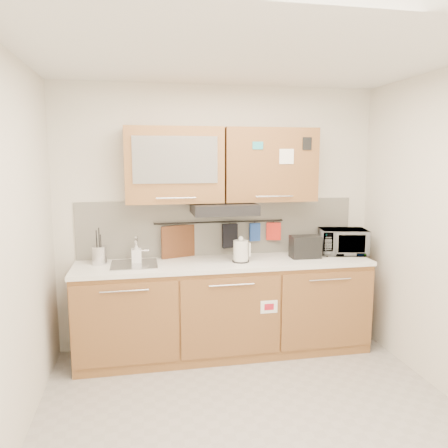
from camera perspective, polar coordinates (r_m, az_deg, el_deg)
name	(u,v)px	position (r m, az deg, el deg)	size (l,w,h in m)	color
floor	(256,423)	(3.48, 4.24, -24.51)	(3.20, 3.20, 0.00)	#9E9993
ceiling	(261,46)	(2.99, 4.85, 22.16)	(3.20, 3.20, 0.00)	white
wall_back	(219,217)	(4.41, -0.65, 0.86)	(3.20, 3.20, 0.00)	silver
wall_left	(5,257)	(2.98, -26.71, -3.90)	(3.00, 3.00, 0.00)	silver
base_cabinet	(225,313)	(4.34, 0.11, -11.49)	(2.80, 0.64, 0.88)	#A6743B
countertop	(225,263)	(4.19, 0.12, -5.14)	(2.82, 0.62, 0.04)	white
backsplash	(219,227)	(4.42, -0.62, -0.45)	(2.80, 0.02, 0.56)	silver
upper_cabinets	(222,165)	(4.20, -0.30, 7.73)	(1.82, 0.37, 0.70)	#A6743B
range_hood	(224,209)	(4.15, -0.04, 2.04)	(0.60, 0.46, 0.10)	black
sink	(134,264)	(4.13, -11.62, -5.18)	(0.42, 0.40, 0.26)	silver
utensil_rail	(220,222)	(4.37, -0.54, 0.25)	(0.02, 0.02, 1.30)	black
utensil_crock	(100,255)	(4.21, -15.95, -3.90)	(0.15, 0.15, 0.34)	silver
kettle	(241,252)	(4.14, 2.22, -3.64)	(0.18, 0.17, 0.25)	silver
toaster	(305,247)	(4.38, 10.56, -2.92)	(0.29, 0.18, 0.22)	black
microwave	(343,242)	(4.63, 15.28, -2.23)	(0.46, 0.31, 0.26)	#999999
soap_bottle	(136,253)	(4.17, -11.37, -3.69)	(0.09, 0.09, 0.20)	#999999
cutting_board	(178,247)	(4.34, -5.97, -3.02)	(0.35, 0.03, 0.43)	brown
oven_mitt	(255,232)	(4.45, 4.06, -1.06)	(0.11, 0.03, 0.18)	#204193
dark_pouch	(230,236)	(4.40, 0.78, -1.55)	(0.15, 0.04, 0.24)	black
pot_holder	(274,231)	(4.51, 6.49, -0.96)	(0.15, 0.02, 0.18)	red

